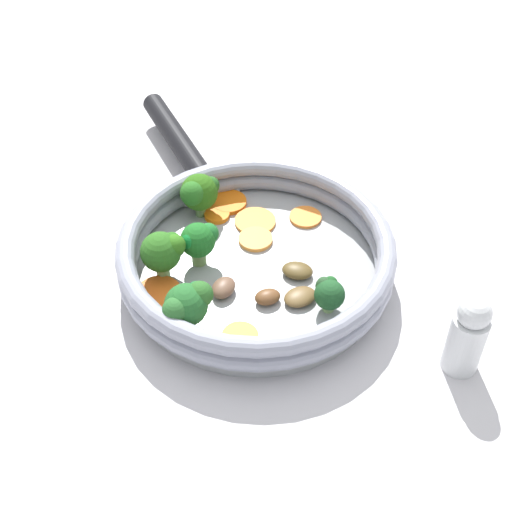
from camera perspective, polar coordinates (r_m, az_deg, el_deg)
The scene contains 23 objects.
ground_plane at distance 0.77m, azimuth 0.00°, elevation -1.62°, with size 4.00×4.00×0.00m, color #BAB7BC.
skillet at distance 0.76m, azimuth 0.00°, elevation -1.22°, with size 0.27×0.27×0.02m, color #939699.
skillet_rim_wall at distance 0.75m, azimuth 0.00°, elevation 0.30°, with size 0.29×0.29×0.04m.
skillet_handle at distance 0.92m, azimuth -6.24°, elevation 9.15°, with size 0.03×0.03×0.20m, color black.
skillet_rivet_left at distance 0.85m, azimuth -1.52°, elevation 5.43°, with size 0.01×0.01×0.01m, color #90929B.
skillet_rivet_right at distance 0.83m, azimuth -5.71°, elevation 4.21°, with size 0.01×0.01×0.01m, color #98919A.
carrot_slice_0 at distance 0.69m, azimuth -1.29°, elevation -6.49°, with size 0.04×0.04×0.01m, color orange.
carrot_slice_1 at distance 0.74m, azimuth -7.80°, elevation -2.97°, with size 0.05×0.05×0.00m, color orange.
carrot_slice_2 at distance 0.84m, azimuth -2.18°, elevation 4.32°, with size 0.04×0.04×0.01m, color orange.
carrot_slice_3 at distance 0.79m, azimuth -0.31°, elevation 1.35°, with size 0.04×0.04×0.00m, color orange.
carrot_slice_4 at distance 0.81m, azimuth -0.15°, elevation 2.79°, with size 0.05×0.05×0.00m, color orange.
carrot_slice_5 at distance 0.82m, azimuth -3.14°, elevation 3.31°, with size 0.03×0.03×0.01m, color orange.
carrot_slice_6 at distance 0.82m, azimuth 3.98°, elevation 3.12°, with size 0.04×0.04×0.00m, color orange.
broccoli_floret_0 at distance 0.71m, azimuth 5.81°, elevation -2.91°, with size 0.03×0.03×0.04m.
broccoli_floret_1 at distance 0.74m, azimuth -4.60°, elevation 1.24°, with size 0.04×0.04×0.05m.
broccoli_floret_2 at distance 0.80m, azimuth -4.59°, elevation 5.10°, with size 0.05×0.04×0.05m.
broccoli_floret_3 at distance 0.68m, azimuth -5.49°, elevation -3.81°, with size 0.05×0.05×0.05m.
broccoli_floret_4 at distance 0.73m, azimuth -7.35°, elevation 0.42°, with size 0.04×0.05×0.05m.
mushroom_piece_0 at distance 0.73m, azimuth -2.62°, elevation -2.55°, with size 0.03×0.02×0.01m, color brown.
mushroom_piece_1 at distance 0.72m, azimuth 3.54°, elevation -3.28°, with size 0.03×0.03×0.01m, color brown.
mushroom_piece_2 at distance 0.75m, azimuth 3.33°, elevation -1.17°, with size 0.03×0.02×0.01m, color brown.
mushroom_piece_3 at distance 0.72m, azimuth 0.93°, elevation -3.29°, with size 0.03×0.02×0.01m, color brown.
salt_shaker at distance 0.68m, azimuth 16.57°, elevation -6.08°, with size 0.03×0.03×0.09m.
Camera 1 is at (-0.54, 0.01, 0.55)m, focal length 50.00 mm.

